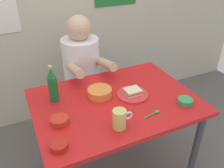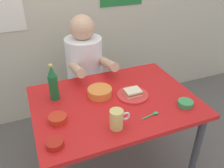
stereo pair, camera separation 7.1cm
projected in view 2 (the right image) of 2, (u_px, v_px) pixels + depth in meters
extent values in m
cube|color=red|center=(115.00, 102.00, 1.62)|extent=(1.10, 0.80, 0.03)
cylinder|color=#3F3F44|center=(195.00, 154.00, 1.70)|extent=(0.05, 0.05, 0.71)
cylinder|color=#3F3F44|center=(43.00, 129.00, 1.92)|extent=(0.05, 0.05, 0.71)
cylinder|color=#3F3F44|center=(148.00, 103.00, 2.24)|extent=(0.05, 0.05, 0.71)
cylinder|color=#4C4C51|center=(88.00, 111.00, 2.38)|extent=(0.08, 0.08, 0.41)
cylinder|color=brown|center=(86.00, 92.00, 2.26)|extent=(0.34, 0.34, 0.04)
cylinder|color=white|center=(85.00, 66.00, 2.12)|extent=(0.32, 0.32, 0.52)
sphere|color=tan|center=(82.00, 27.00, 1.93)|extent=(0.21, 0.21, 0.21)
cylinder|color=tan|center=(77.00, 69.00, 1.82)|extent=(0.07, 0.31, 0.14)
cylinder|color=tan|center=(108.00, 64.00, 1.90)|extent=(0.07, 0.31, 0.14)
cylinder|color=red|center=(132.00, 95.00, 1.65)|extent=(0.22, 0.22, 0.01)
cube|color=beige|center=(133.00, 93.00, 1.65)|extent=(0.11, 0.09, 0.01)
cube|color=#9E592D|center=(133.00, 92.00, 1.64)|extent=(0.11, 0.09, 0.01)
cube|color=beige|center=(133.00, 90.00, 1.63)|extent=(0.11, 0.09, 0.01)
cylinder|color=#D1BC66|center=(116.00, 119.00, 1.34)|extent=(0.08, 0.08, 0.12)
torus|color=silver|center=(126.00, 116.00, 1.36)|extent=(0.06, 0.01, 0.06)
cylinder|color=#19602D|center=(54.00, 87.00, 1.58)|extent=(0.06, 0.06, 0.18)
cone|color=#19602D|center=(51.00, 71.00, 1.52)|extent=(0.05, 0.05, 0.07)
cylinder|color=#BFB74C|center=(50.00, 65.00, 1.49)|extent=(0.03, 0.03, 0.01)
cylinder|color=#B21E14|center=(55.00, 143.00, 1.24)|extent=(0.10, 0.10, 0.03)
cylinder|color=maroon|center=(55.00, 142.00, 1.24)|extent=(0.08, 0.08, 0.02)
cylinder|color=orange|center=(100.00, 92.00, 1.65)|extent=(0.17, 0.17, 0.05)
cylinder|color=#B25B2D|center=(100.00, 91.00, 1.64)|extent=(0.14, 0.14, 0.02)
cylinder|color=#388C4C|center=(185.00, 103.00, 1.55)|extent=(0.10, 0.10, 0.03)
cylinder|color=#5B643A|center=(186.00, 102.00, 1.54)|extent=(0.08, 0.08, 0.02)
cylinder|color=red|center=(58.00, 119.00, 1.41)|extent=(0.11, 0.11, 0.04)
cylinder|color=#A33521|center=(58.00, 118.00, 1.41)|extent=(0.09, 0.09, 0.02)
cylinder|color=#26A559|center=(149.00, 116.00, 1.46)|extent=(0.11, 0.03, 0.01)
ellipsoid|color=#26A559|center=(156.00, 113.00, 1.48)|extent=(0.04, 0.02, 0.01)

